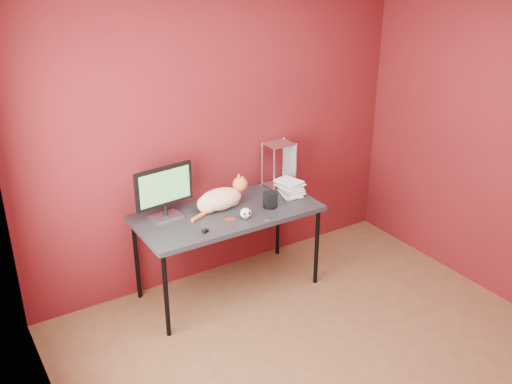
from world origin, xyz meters
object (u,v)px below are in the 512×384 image
desk (228,217)px  cat (220,199)px  speaker (270,200)px  book_stack (283,121)px  skull_mug (246,213)px  monitor (164,190)px

desk → cat: 0.16m
cat → speaker: size_ratio=4.25×
desk → book_stack: size_ratio=1.13×
speaker → skull_mug: bearing=-157.5°
monitor → cat: size_ratio=0.88×
cat → speaker: 0.41m
book_stack → cat: bearing=176.5°
desk → cat: size_ratio=2.66×
cat → skull_mug: bearing=-71.8°
cat → book_stack: (0.58, -0.04, 0.57)m
monitor → skull_mug: monitor is taller
desk → book_stack: 0.91m
monitor → cat: 0.48m
skull_mug → speaker: speaker is taller
desk → cat: bearing=111.1°
desk → speaker: 0.37m
monitor → book_stack: 1.12m
speaker → book_stack: book_stack is taller
cat → book_stack: size_ratio=0.42×
skull_mug → cat: bearing=120.7°
cat → desk: bearing=-68.9°
desk → speaker: bearing=-19.0°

